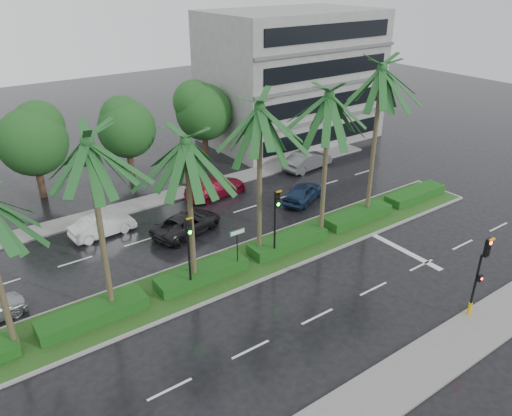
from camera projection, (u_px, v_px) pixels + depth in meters
ground at (257, 271)px, 28.04m from camera, size 120.00×120.00×0.00m
near_sidewalk at (402, 380)px, 20.56m from camera, size 40.00×2.40×0.12m
far_sidewalk at (162, 198)px, 36.78m from camera, size 40.00×2.00×0.12m
median at (247, 262)px, 28.74m from camera, size 36.00×4.00×0.15m
hedge at (247, 257)px, 28.58m from camera, size 35.20×1.40×0.60m
lane_markings at (303, 258)px, 29.32m from camera, size 34.00×13.06×0.01m
palm_row at (225, 131)px, 24.61m from camera, size 26.30×4.20×10.67m
signal_near at (479, 274)px, 23.25m from camera, size 0.34×0.45×4.36m
signal_median_left at (189, 243)px, 24.85m from camera, size 0.34×0.42×4.36m
signal_median_right at (276, 215)px, 27.74m from camera, size 0.34×0.42×4.36m
street_sign at (237, 240)px, 26.94m from camera, size 0.95×0.09×2.60m
bg_trees at (133, 122)px, 39.27m from camera, size 32.72×4.90×7.08m
building at (291, 77)px, 47.53m from camera, size 16.00×10.00×12.00m
car_white at (102, 226)px, 31.54m from camera, size 1.69×4.17×1.34m
car_darkgrey at (187, 223)px, 31.83m from camera, size 3.39×5.24×1.34m
car_red at (216, 187)px, 36.99m from camera, size 2.48×5.09×1.43m
car_blue at (303, 192)px, 36.12m from camera, size 3.19×4.45×1.41m
car_grey at (307, 161)px, 41.92m from camera, size 2.22×4.82×1.53m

